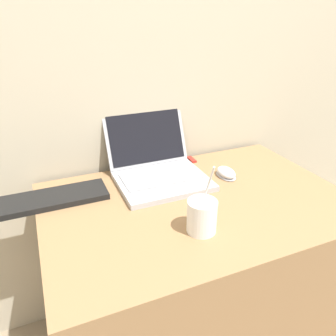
# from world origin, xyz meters

# --- Properties ---
(wall_back) EXTENTS (7.00, 0.04, 2.50)m
(wall_back) POSITION_xyz_m (0.00, 0.73, 1.25)
(wall_back) COLOR #BCB299
(wall_back) RESTS_ON ground_plane
(desk) EXTENTS (1.04, 0.69, 0.71)m
(desk) POSITION_xyz_m (0.00, 0.34, 0.36)
(desk) COLOR #936D47
(desk) RESTS_ON ground_plane
(laptop) EXTENTS (0.33, 0.36, 0.24)m
(laptop) POSITION_xyz_m (-0.07, 0.56, 0.76)
(laptop) COLOR #ADADB2
(laptop) RESTS_ON desk
(drink_cup) EXTENTS (0.09, 0.09, 0.22)m
(drink_cup) POSITION_xyz_m (-0.07, 0.19, 0.76)
(drink_cup) COLOR white
(drink_cup) RESTS_ON desk
(computer_mouse) EXTENTS (0.06, 0.10, 0.03)m
(computer_mouse) POSITION_xyz_m (0.18, 0.46, 0.73)
(computer_mouse) COLOR #B2B2B7
(computer_mouse) RESTS_ON desk
(external_keyboard) EXTENTS (0.37, 0.13, 0.02)m
(external_keyboard) POSITION_xyz_m (-0.46, 0.53, 0.72)
(external_keyboard) COLOR black
(external_keyboard) RESTS_ON desk
(usb_stick) EXTENTS (0.02, 0.06, 0.01)m
(usb_stick) POSITION_xyz_m (0.13, 0.65, 0.71)
(usb_stick) COLOR #B2261E
(usb_stick) RESTS_ON desk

